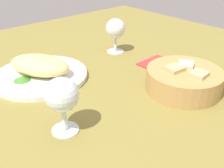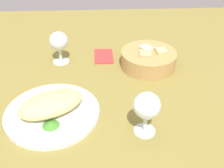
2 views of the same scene
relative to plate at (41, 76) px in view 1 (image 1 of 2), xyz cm
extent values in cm
cube|color=olive|center=(17.27, 13.21, -1.70)|extent=(140.00, 140.00, 2.00)
cylinder|color=white|center=(0.00, 0.00, 0.00)|extent=(26.18, 26.18, 1.40)
ellipsoid|color=#DCCB78|center=(0.00, 0.00, 3.29)|extent=(20.60, 17.14, 5.18)
cone|color=#41802C|center=(0.46, -5.68, 1.31)|extent=(4.60, 4.60, 1.22)
cylinder|color=#B1894D|center=(30.66, 24.57, 2.15)|extent=(19.28, 19.28, 5.69)
cube|color=tan|center=(34.80, 24.22, 3.99)|extent=(4.03, 4.40, 4.08)
cube|color=beige|center=(29.80, 26.04, 4.24)|extent=(5.25, 5.40, 4.10)
cube|color=tan|center=(28.95, 22.42, 3.84)|extent=(4.40, 4.78, 4.32)
cylinder|color=silver|center=(24.65, -7.61, -0.40)|extent=(5.64, 5.64, 0.60)
cylinder|color=silver|center=(24.65, -7.61, 2.24)|extent=(1.00, 1.00, 4.68)
sphere|color=silver|center=(24.65, -7.61, 7.99)|extent=(6.83, 6.83, 6.83)
cylinder|color=silver|center=(-0.65, 29.18, -0.40)|extent=(5.85, 5.85, 0.60)
cylinder|color=silver|center=(-0.65, 29.18, 2.17)|extent=(1.00, 1.00, 4.54)
sphere|color=silver|center=(-0.65, 29.18, 7.75)|extent=(6.62, 6.62, 6.62)
cube|color=red|center=(15.06, 32.20, -0.30)|extent=(7.11, 11.07, 0.80)
camera|label=1|loc=(62.92, -28.63, 33.77)|focal=41.89mm
camera|label=2|loc=(13.71, -57.03, 49.61)|focal=43.11mm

